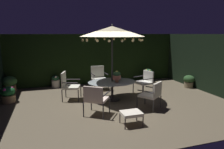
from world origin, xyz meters
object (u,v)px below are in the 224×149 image
Objects in this scene: centerpiece_planter at (117,76)px; patio_chair_north at (99,76)px; patio_chair_south at (145,80)px; potted_plant_back_right at (9,83)px; patio_umbrella at (112,31)px; potted_plant_left_near at (189,81)px; patio_chair_southeast at (152,93)px; potted_plant_front_corner at (148,75)px; ottoman_footrest at (131,114)px; patio_chair_east at (96,98)px; potted_plant_back_center at (56,82)px; patio_dining_table at (112,84)px; patio_chair_northeast at (68,84)px; potted_plant_back_left at (8,94)px.

patio_chair_north is at bearing 97.29° from centerpiece_planter.
potted_plant_back_right is (-5.38, 1.95, -0.19)m from patio_chair_south.
patio_umbrella reaches higher than potted_plant_left_near.
patio_chair_southeast is 3.87m from potted_plant_front_corner.
potted_plant_front_corner is (2.76, 4.40, 0.04)m from ottoman_footrest.
patio_chair_east reaches higher than potted_plant_back_center.
potted_plant_front_corner is (1.66, 3.49, -0.17)m from patio_chair_southeast.
patio_chair_north is 1.12× the size of patio_chair_southeast.
patio_dining_table is 1.71× the size of patio_chair_northeast.
potted_plant_back_left is (0.19, -1.53, -0.06)m from potted_plant_back_right.
patio_chair_south is 2.09m from potted_plant_front_corner.
patio_chair_southeast reaches higher than potted_plant_front_corner.
centerpiece_planter is 1.84m from patio_chair_north.
potted_plant_left_near reaches higher than ottoman_footrest.
patio_dining_table is 3.42m from potted_plant_front_corner.
patio_chair_southeast reaches higher than potted_plant_left_near.
patio_chair_northeast reaches higher than patio_chair_southeast.
patio_dining_table is 1.90m from patio_umbrella.
patio_chair_south is at bearing -1.58° from patio_chair_northeast.
patio_umbrella is 4.86× the size of potted_plant_left_near.
potted_plant_front_corner reaches higher than ottoman_footrest.
patio_chair_northeast is 1.94× the size of ottoman_footrest.
potted_plant_back_left is at bearing 155.34° from patio_chair_southeast.
potted_plant_back_left is 2.36m from potted_plant_back_center.
patio_umbrella is 4.03m from potted_plant_front_corner.
patio_chair_north reaches higher than potted_plant_back_center.
ottoman_footrest is (0.78, -0.89, -0.25)m from patio_chair_east.
patio_chair_northeast is 1.14× the size of patio_chair_south.
patio_dining_table is 3.08× the size of potted_plant_back_left.
ottoman_footrest is at bearing -49.03° from patio_chair_east.
patio_dining_table reaches higher than potted_plant_left_near.
patio_dining_table reaches higher than ottoman_footrest.
potted_plant_back_left is at bearing 167.30° from patio_dining_table.
patio_chair_northeast is at bearing -157.60° from potted_plant_front_corner.
patio_chair_southeast is (1.06, -2.90, -0.06)m from patio_chair_north.
patio_chair_southeast reaches higher than potted_plant_back_center.
patio_chair_east is 4.99m from potted_plant_front_corner.
potted_plant_left_near is (7.52, -0.18, 0.01)m from potted_plant_back_left.
ottoman_footrest is (1.39, -2.69, -0.28)m from patio_chair_northeast.
potted_plant_back_right is (-3.72, 0.75, -0.23)m from patio_chair_north.
patio_dining_table is at bearing 126.47° from patio_chair_southeast.
potted_plant_front_corner reaches higher than potted_plant_back_left.
patio_dining_table is at bearing 86.04° from ottoman_footrest.
patio_chair_southeast is 1.57× the size of potted_plant_back_left.
patio_chair_south reaches higher than patio_dining_table.
patio_umbrella is at bearing -86.03° from patio_chair_north.
patio_chair_northeast is at bearing 178.42° from patio_chair_south.
patio_chair_southeast is 3.51m from potted_plant_left_near.
patio_chair_northeast is 2.97m from potted_plant_back_right.
centerpiece_planter reaches higher than patio_chair_south.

